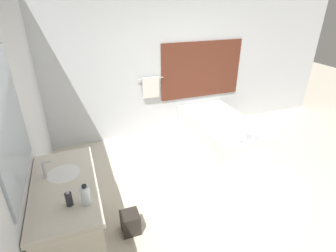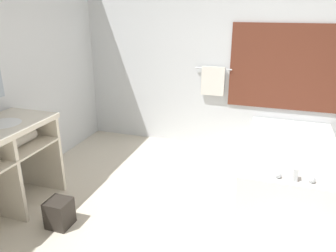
{
  "view_description": "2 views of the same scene",
  "coord_description": "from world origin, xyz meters",
  "px_view_note": "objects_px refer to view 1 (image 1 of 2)",
  "views": [
    {
      "loc": [
        -1.64,
        -2.4,
        2.54
      ],
      "look_at": [
        -0.52,
        0.63,
        0.92
      ],
      "focal_mm": 28.0,
      "sensor_mm": 36.0,
      "label": 1
    },
    {
      "loc": [
        0.5,
        -2.28,
        1.95
      ],
      "look_at": [
        -0.43,
        0.57,
        0.85
      ],
      "focal_mm": 35.0,
      "sensor_mm": 36.0,
      "label": 2
    }
  ],
  "objects_px": {
    "water_bottle_1": "(86,195)",
    "bathtub": "(221,131)",
    "soap_dispenser": "(69,199)",
    "waste_bin": "(130,222)"
  },
  "relations": [
    {
      "from": "water_bottle_1",
      "to": "bathtub",
      "type": "bearing_deg",
      "value": 36.41
    },
    {
      "from": "soap_dispenser",
      "to": "bathtub",
      "type": "bearing_deg",
      "value": 34.38
    },
    {
      "from": "water_bottle_1",
      "to": "soap_dispenser",
      "type": "xyz_separation_m",
      "value": [
        -0.14,
        0.04,
        -0.03
      ]
    },
    {
      "from": "water_bottle_1",
      "to": "waste_bin",
      "type": "bearing_deg",
      "value": 43.31
    },
    {
      "from": "soap_dispenser",
      "to": "waste_bin",
      "type": "bearing_deg",
      "value": 32.83
    },
    {
      "from": "bathtub",
      "to": "waste_bin",
      "type": "height_order",
      "value": "bathtub"
    },
    {
      "from": "bathtub",
      "to": "water_bottle_1",
      "type": "relative_size",
      "value": 8.92
    },
    {
      "from": "water_bottle_1",
      "to": "soap_dispenser",
      "type": "height_order",
      "value": "water_bottle_1"
    },
    {
      "from": "bathtub",
      "to": "water_bottle_1",
      "type": "height_order",
      "value": "water_bottle_1"
    },
    {
      "from": "waste_bin",
      "to": "bathtub",
      "type": "bearing_deg",
      "value": 34.8
    }
  ]
}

